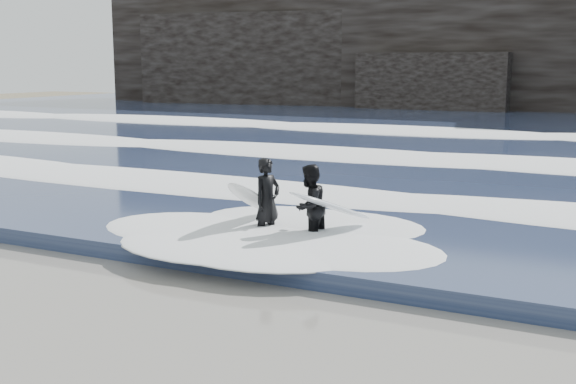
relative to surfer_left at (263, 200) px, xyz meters
The scene contains 8 objects.
ground 5.40m from the surfer_left, 78.04° to the right, with size 120.00×120.00×0.00m, color olive.
sea 23.81m from the surfer_left, 87.33° to the left, with size 90.00×52.00×0.30m, color navy.
headland 41.00m from the surfer_left, 88.44° to the left, with size 70.00×9.00×10.00m, color black.
foam_near 3.95m from the surfer_left, 73.65° to the left, with size 60.00×3.20×0.20m, color white.
foam_mid 10.84m from the surfer_left, 84.13° to the left, with size 60.00×4.00×0.24m, color white.
foam_far 19.81m from the surfer_left, 86.80° to the left, with size 60.00×4.80×0.30m, color white.
surfer_left is the anchor object (origin of this frame).
surfer_right 0.99m from the surfer_left, ahead, with size 1.37×1.95×1.52m.
Camera 1 is at (5.13, -6.16, 3.26)m, focal length 45.00 mm.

